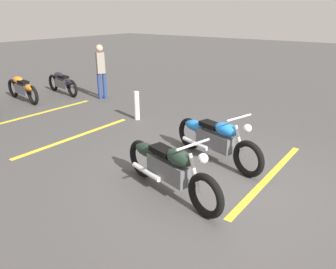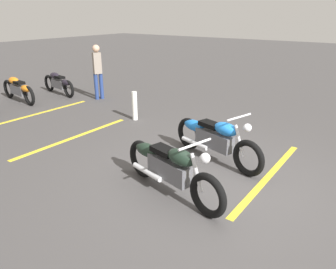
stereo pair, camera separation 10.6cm
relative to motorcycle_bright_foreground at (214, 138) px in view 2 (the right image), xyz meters
The scene contains 10 objects.
ground_plane 1.03m from the motorcycle_bright_foreground, 123.37° to the left, with size 60.00×60.00×0.00m, color #474444.
motorcycle_bright_foreground is the anchor object (origin of this frame).
motorcycle_dark_foreground 1.52m from the motorcycle_bright_foreground, 89.86° to the left, with size 2.19×0.77×1.04m.
motorcycle_row_far_left 7.13m from the motorcycle_bright_foreground, 13.23° to the right, with size 1.99×0.43×0.75m.
motorcycle_row_left 7.17m from the motorcycle_bright_foreground, ahead, with size 2.06×0.37×0.78m.
bystander_secondary 5.73m from the motorcycle_bright_foreground, 20.66° to the right, with size 0.29×0.31×1.77m.
bollard_post 3.09m from the motorcycle_bright_foreground, 19.31° to the right, with size 0.14×0.14×0.77m, color white.
parking_stripe_near 1.23m from the motorcycle_bright_foreground, behind, with size 3.20×0.12×0.01m, color yellow.
parking_stripe_mid 3.33m from the motorcycle_bright_foreground, 14.08° to the left, with size 3.20×0.12×0.01m, color yellow.
parking_stripe_far 5.57m from the motorcycle_bright_foreground, ahead, with size 3.20×0.12×0.01m, color yellow.
Camera 2 is at (-2.08, 4.42, 2.73)m, focal length 34.08 mm.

